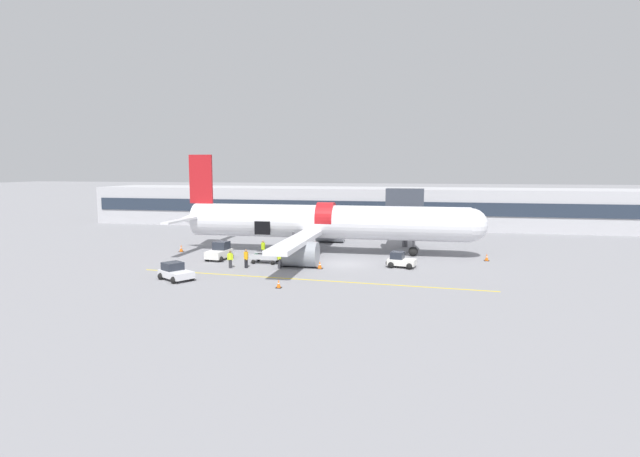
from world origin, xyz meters
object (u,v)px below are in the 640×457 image
ground_crew_loader_a (263,249)px  ground_crew_loader_b (280,258)px  ground_crew_driver (230,259)px  baggage_tug_mid (220,252)px  ground_crew_supervisor (246,258)px  baggage_tug_lead (401,261)px  airplane (322,223)px  baggage_tug_rear (175,272)px  baggage_cart_loading (266,258)px

ground_crew_loader_a → ground_crew_loader_b: bearing=-57.2°
ground_crew_loader_b → ground_crew_driver: 4.46m
baggage_tug_mid → ground_crew_loader_b: ground_crew_loader_b is taller
ground_crew_supervisor → ground_crew_loader_b: bearing=7.4°
baggage_tug_mid → baggage_tug_lead: bearing=-1.2°
airplane → baggage_tug_rear: size_ratio=9.62×
baggage_tug_rear → ground_crew_driver: size_ratio=2.17×
baggage_cart_loading → ground_crew_loader_a: bearing=113.8°
baggage_cart_loading → ground_crew_loader_b: size_ratio=2.03×
airplane → baggage_tug_rear: (-9.09, -14.89, -2.57)m
ground_crew_loader_b → baggage_tug_mid: bearing=156.6°
baggage_cart_loading → ground_crew_driver: ground_crew_driver is taller
baggage_tug_mid → ground_crew_loader_a: size_ratio=1.79×
airplane → baggage_tug_mid: (-9.12, -5.77, -2.44)m
baggage_cart_loading → ground_crew_loader_b: bearing=-48.7°
baggage_cart_loading → baggage_tug_lead: bearing=1.9°
airplane → ground_crew_driver: bearing=-124.4°
airplane → ground_crew_driver: airplane is taller
airplane → baggage_tug_lead: size_ratio=11.89×
baggage_tug_rear → ground_crew_supervisor: ground_crew_supervisor is taller
baggage_tug_lead → baggage_tug_mid: size_ratio=0.87×
airplane → ground_crew_driver: (-6.52, -9.52, -2.35)m
baggage_tug_lead → baggage_cart_loading: (-12.60, -0.42, -0.14)m
baggage_tug_rear → ground_crew_loader_b: size_ratio=1.89×
baggage_tug_lead → baggage_tug_mid: (-17.63, 0.36, 0.14)m
ground_crew_driver → ground_crew_supervisor: ground_crew_supervisor is taller
baggage_tug_mid → baggage_cart_loading: bearing=-8.9°
baggage_tug_rear → baggage_cart_loading: bearing=59.0°
baggage_tug_rear → ground_crew_driver: 5.96m
airplane → baggage_tug_rear: bearing=-121.4°
baggage_tug_mid → ground_crew_loader_b: 7.63m
ground_crew_loader_a → ground_crew_supervisor: ground_crew_loader_a is taller
baggage_cart_loading → baggage_tug_rear: bearing=-121.0°
baggage_tug_mid → ground_crew_loader_a: (3.91, 1.77, 0.19)m
baggage_tug_lead → airplane: bearing=144.2°
baggage_tug_lead → ground_crew_loader_a: ground_crew_loader_a is taller
baggage_tug_lead → baggage_cart_loading: 12.61m
ground_crew_loader_b → ground_crew_supervisor: (-3.02, -0.39, -0.06)m
ground_crew_loader_b → ground_crew_supervisor: 3.05m
baggage_tug_mid → ground_crew_loader_a: 4.29m
baggage_cart_loading → ground_crew_driver: size_ratio=2.32×
ground_crew_driver → baggage_tug_rear: bearing=-115.6°
airplane → baggage_tug_lead: (8.51, -6.13, -2.58)m
baggage_tug_mid → ground_crew_loader_b: bearing=-23.4°
baggage_tug_rear → baggage_cart_loading: size_ratio=0.93×
airplane → ground_crew_loader_a: size_ratio=18.61×
baggage_tug_mid → baggage_cart_loading: 5.10m
baggage_tug_lead → baggage_tug_rear: bearing=-153.5°
baggage_cart_loading → ground_crew_supervisor: bearing=-111.7°
ground_crew_loader_b → ground_crew_supervisor: ground_crew_loader_b is taller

